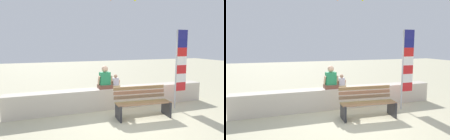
% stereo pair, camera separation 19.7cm
% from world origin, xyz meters
% --- Properties ---
extents(ground_plane, '(40.00, 40.00, 0.00)m').
position_xyz_m(ground_plane, '(0.00, 0.00, 0.00)').
color(ground_plane, '#C1BA97').
extents(seawall_ledge, '(6.83, 0.50, 0.69)m').
position_xyz_m(seawall_ledge, '(0.00, 1.28, 0.34)').
color(seawall_ledge, beige).
rests_on(seawall_ledge, ground).
extents(park_bench, '(1.67, 0.74, 0.88)m').
position_xyz_m(park_bench, '(0.47, 0.13, 0.42)').
color(park_bench, '#A67752').
rests_on(park_bench, ground).
extents(person_adult, '(0.49, 0.36, 0.75)m').
position_xyz_m(person_adult, '(-0.31, 1.29, 0.98)').
color(person_adult, brown).
rests_on(person_adult, seawall_ledge).
extents(person_child, '(0.29, 0.22, 0.45)m').
position_xyz_m(person_child, '(0.07, 1.29, 0.86)').
color(person_child, tan).
rests_on(person_child, seawall_ledge).
extents(flag_banner, '(0.43, 0.05, 2.60)m').
position_xyz_m(flag_banner, '(2.01, 0.46, 1.49)').
color(flag_banner, '#B7B7BC').
rests_on(flag_banner, ground).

